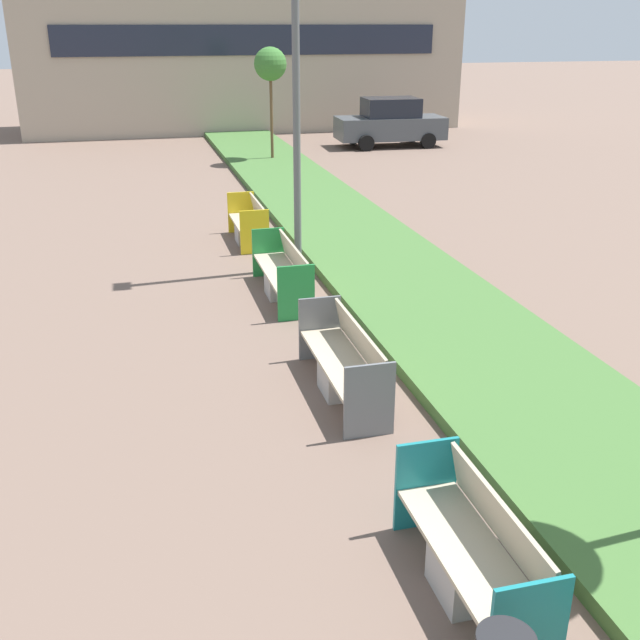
{
  "coord_description": "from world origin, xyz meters",
  "views": [
    {
      "loc": [
        -1.6,
        1.25,
        4.58
      ],
      "look_at": [
        0.9,
        10.91,
        0.6
      ],
      "focal_mm": 42.0,
      "sensor_mm": 36.0,
      "label": 1
    }
  ],
  "objects_px": {
    "sapling_tree_far": "(270,65)",
    "parked_car_distant": "(390,123)",
    "bench_green_frame": "(283,276)",
    "bench_grey_frame": "(345,367)",
    "street_lamp_post": "(296,60)",
    "bench_teal_frame": "(473,558)",
    "bench_yellow_frame": "(249,226)"
  },
  "relations": [
    {
      "from": "bench_grey_frame",
      "to": "sapling_tree_far",
      "type": "xyz_separation_m",
      "value": [
        2.45,
        17.45,
        2.87
      ]
    },
    {
      "from": "bench_grey_frame",
      "to": "bench_yellow_frame",
      "type": "height_order",
      "value": "same"
    },
    {
      "from": "bench_green_frame",
      "to": "parked_car_distant",
      "type": "height_order",
      "value": "parked_car_distant"
    },
    {
      "from": "bench_grey_frame",
      "to": "street_lamp_post",
      "type": "distance_m",
      "value": 6.5
    },
    {
      "from": "street_lamp_post",
      "to": "parked_car_distant",
      "type": "bearing_deg",
      "value": 64.13
    },
    {
      "from": "bench_green_frame",
      "to": "sapling_tree_far",
      "type": "height_order",
      "value": "sapling_tree_far"
    },
    {
      "from": "bench_yellow_frame",
      "to": "parked_car_distant",
      "type": "xyz_separation_m",
      "value": [
        7.68,
        12.4,
        0.55
      ]
    },
    {
      "from": "bench_green_frame",
      "to": "sapling_tree_far",
      "type": "xyz_separation_m",
      "value": [
        2.45,
        13.54,
        2.87
      ]
    },
    {
      "from": "bench_yellow_frame",
      "to": "bench_grey_frame",
      "type": "bearing_deg",
      "value": -89.96
    },
    {
      "from": "bench_teal_frame",
      "to": "bench_grey_frame",
      "type": "xyz_separation_m",
      "value": [
        0.0,
        3.88,
        0.01
      ]
    },
    {
      "from": "sapling_tree_far",
      "to": "bench_grey_frame",
      "type": "bearing_deg",
      "value": -98.0
    },
    {
      "from": "bench_teal_frame",
      "to": "sapling_tree_far",
      "type": "height_order",
      "value": "sapling_tree_far"
    },
    {
      "from": "parked_car_distant",
      "to": "sapling_tree_far",
      "type": "bearing_deg",
      "value": -151.54
    },
    {
      "from": "bench_grey_frame",
      "to": "bench_yellow_frame",
      "type": "xyz_separation_m",
      "value": [
        -0.01,
        7.57,
        -0.01
      ]
    },
    {
      "from": "bench_yellow_frame",
      "to": "sapling_tree_far",
      "type": "relative_size",
      "value": 0.49
    },
    {
      "from": "street_lamp_post",
      "to": "sapling_tree_far",
      "type": "height_order",
      "value": "street_lamp_post"
    },
    {
      "from": "bench_teal_frame",
      "to": "bench_green_frame",
      "type": "xyz_separation_m",
      "value": [
        0.01,
        7.79,
        0.01
      ]
    },
    {
      "from": "bench_yellow_frame",
      "to": "parked_car_distant",
      "type": "distance_m",
      "value": 14.59
    },
    {
      "from": "bench_green_frame",
      "to": "parked_car_distant",
      "type": "bearing_deg",
      "value": 64.46
    },
    {
      "from": "sapling_tree_far",
      "to": "parked_car_distant",
      "type": "distance_m",
      "value": 6.25
    },
    {
      "from": "bench_grey_frame",
      "to": "parked_car_distant",
      "type": "bearing_deg",
      "value": 68.98
    },
    {
      "from": "parked_car_distant",
      "to": "bench_green_frame",
      "type": "bearing_deg",
      "value": -112.82
    },
    {
      "from": "bench_green_frame",
      "to": "sapling_tree_far",
      "type": "bearing_deg",
      "value": 79.74
    },
    {
      "from": "bench_green_frame",
      "to": "sapling_tree_far",
      "type": "relative_size",
      "value": 0.64
    },
    {
      "from": "street_lamp_post",
      "to": "bench_yellow_frame",
      "type": "bearing_deg",
      "value": 105.82
    },
    {
      "from": "bench_green_frame",
      "to": "sapling_tree_far",
      "type": "distance_m",
      "value": 14.06
    },
    {
      "from": "bench_teal_frame",
      "to": "bench_grey_frame",
      "type": "bearing_deg",
      "value": 89.94
    },
    {
      "from": "street_lamp_post",
      "to": "sapling_tree_far",
      "type": "relative_size",
      "value": 1.86
    },
    {
      "from": "bench_teal_frame",
      "to": "street_lamp_post",
      "type": "relative_size",
      "value": 0.28
    },
    {
      "from": "bench_grey_frame",
      "to": "parked_car_distant",
      "type": "distance_m",
      "value": 21.4
    },
    {
      "from": "bench_yellow_frame",
      "to": "street_lamp_post",
      "type": "distance_m",
      "value": 4.23
    },
    {
      "from": "sapling_tree_far",
      "to": "parked_car_distant",
      "type": "xyz_separation_m",
      "value": [
        5.22,
        2.52,
        -2.34
      ]
    }
  ]
}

